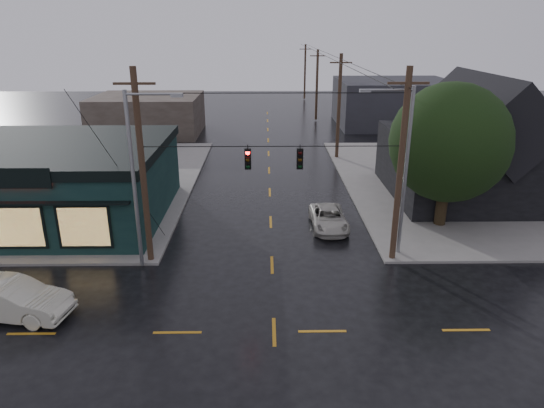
{
  "coord_description": "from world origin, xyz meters",
  "views": [
    {
      "loc": [
        -0.33,
        -16.99,
        11.87
      ],
      "look_at": [
        -0.0,
        6.0,
        3.44
      ],
      "focal_mm": 32.0,
      "sensor_mm": 36.0,
      "label": 1
    }
  ],
  "objects_px": {
    "corner_tree": "(450,143)",
    "sedan_cream": "(11,299)",
    "utility_pole_ne": "(392,260)",
    "suv_silver": "(329,218)",
    "utility_pole_nw": "(151,261)"
  },
  "relations": [
    {
      "from": "corner_tree",
      "to": "sedan_cream",
      "type": "distance_m",
      "value": 24.51
    },
    {
      "from": "utility_pole_ne",
      "to": "suv_silver",
      "type": "distance_m",
      "value": 5.39
    },
    {
      "from": "sedan_cream",
      "to": "suv_silver",
      "type": "bearing_deg",
      "value": -46.79
    },
    {
      "from": "utility_pole_ne",
      "to": "suv_silver",
      "type": "bearing_deg",
      "value": 122.72
    },
    {
      "from": "corner_tree",
      "to": "sedan_cream",
      "type": "relative_size",
      "value": 1.73
    },
    {
      "from": "sedan_cream",
      "to": "suv_silver",
      "type": "xyz_separation_m",
      "value": [
        14.91,
        9.7,
        -0.2
      ]
    },
    {
      "from": "utility_pole_ne",
      "to": "suv_silver",
      "type": "xyz_separation_m",
      "value": [
        -2.89,
        4.5,
        0.64
      ]
    },
    {
      "from": "utility_pole_nw",
      "to": "utility_pole_ne",
      "type": "distance_m",
      "value": 13.0
    },
    {
      "from": "sedan_cream",
      "to": "utility_pole_ne",
      "type": "bearing_deg",
      "value": -63.57
    },
    {
      "from": "sedan_cream",
      "to": "suv_silver",
      "type": "height_order",
      "value": "sedan_cream"
    },
    {
      "from": "utility_pole_nw",
      "to": "suv_silver",
      "type": "bearing_deg",
      "value": 24.01
    },
    {
      "from": "corner_tree",
      "to": "suv_silver",
      "type": "relative_size",
      "value": 1.92
    },
    {
      "from": "utility_pole_nw",
      "to": "sedan_cream",
      "type": "relative_size",
      "value": 1.99
    },
    {
      "from": "sedan_cream",
      "to": "suv_silver",
      "type": "relative_size",
      "value": 1.11
    },
    {
      "from": "corner_tree",
      "to": "sedan_cream",
      "type": "xyz_separation_m",
      "value": [
        -21.96,
        -9.89,
        -4.52
      ]
    }
  ]
}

